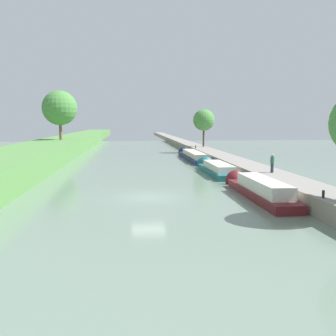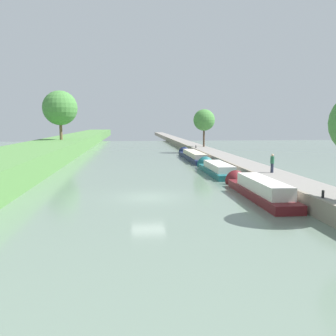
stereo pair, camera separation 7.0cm
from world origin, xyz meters
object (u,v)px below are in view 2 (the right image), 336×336
object	(u,v)px
narrowboat_teal	(215,168)
mooring_bollard_near	(323,194)
narrowboat_maroon	(257,189)
person_walking	(272,163)
narrowboat_navy	(192,156)
mooring_bollard_far	(196,147)

from	to	relation	value
narrowboat_teal	mooring_bollard_near	bearing A→B (deg)	-84.16
narrowboat_maroon	person_walking	xyz separation A→B (m)	(2.94, 4.43, 1.42)
narrowboat_maroon	narrowboat_navy	xyz separation A→B (m)	(-0.12, 27.56, -0.08)
mooring_bollard_near	narrowboat_maroon	bearing A→B (deg)	106.21
person_walking	narrowboat_maroon	bearing A→B (deg)	-123.55
narrowboat_teal	mooring_bollard_far	xyz separation A→B (m)	(1.92, 22.08, 0.88)
narrowboat_navy	narrowboat_teal	bearing A→B (deg)	-90.14
narrowboat_maroon	narrowboat_navy	bearing A→B (deg)	90.25
narrowboat_navy	person_walking	world-z (taller)	person_walking
narrowboat_maroon	person_walking	size ratio (longest dim) A/B	6.87
narrowboat_maroon	mooring_bollard_near	distance (m)	6.36
narrowboat_maroon	person_walking	distance (m)	5.50
narrowboat_navy	mooring_bollard_far	xyz separation A→B (m)	(1.88, 7.21, 0.85)
narrowboat_teal	narrowboat_navy	size ratio (longest dim) A/B	0.68
mooring_bollard_near	mooring_bollard_far	xyz separation A→B (m)	(0.00, 40.82, 0.00)
mooring_bollard_near	mooring_bollard_far	world-z (taller)	same
narrowboat_navy	mooring_bollard_near	world-z (taller)	mooring_bollard_near
mooring_bollard_near	mooring_bollard_far	size ratio (longest dim) A/B	1.00
narrowboat_teal	mooring_bollard_far	size ratio (longest dim) A/B	25.02
narrowboat_maroon	mooring_bollard_far	distance (m)	34.82
narrowboat_navy	mooring_bollard_far	distance (m)	7.50
narrowboat_navy	mooring_bollard_far	bearing A→B (deg)	75.38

